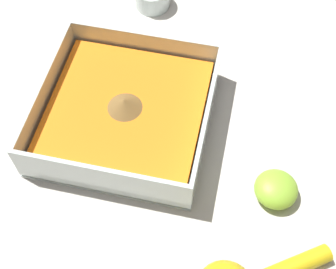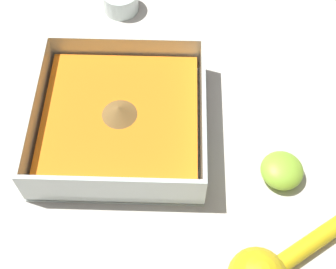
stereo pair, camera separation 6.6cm
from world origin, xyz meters
The scene contains 3 objects.
ground_plane centered at (0.00, 0.00, 0.00)m, with size 4.00×4.00×0.00m, color beige.
square_dish centered at (-0.03, 0.01, 0.02)m, with size 0.25×0.25×0.07m.
lemon_half centered at (-0.10, -0.22, 0.02)m, with size 0.06×0.06×0.03m.
Camera 1 is at (-0.40, -0.13, 0.60)m, focal length 50.00 mm.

